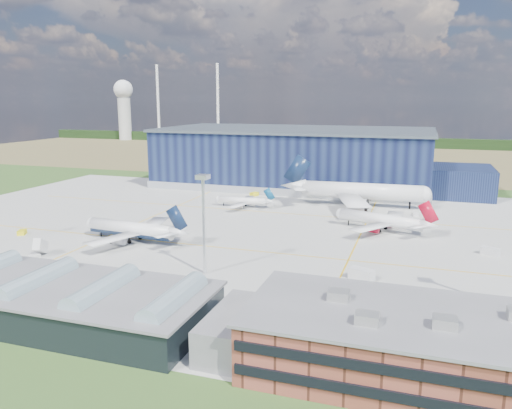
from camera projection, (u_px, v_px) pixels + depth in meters
name	position (u px, v px, depth m)	size (l,w,h in m)	color
ground	(216.00, 236.00, 145.67)	(600.00, 600.00, 0.00)	#2B4C1C
apron	(228.00, 228.00, 154.95)	(220.00, 160.00, 0.08)	#979793
farmland	(338.00, 156.00, 349.85)	(600.00, 220.00, 0.01)	olive
treeline	(354.00, 141.00, 423.26)	(600.00, 8.00, 8.00)	black
horizon_dressing	(150.00, 104.00, 470.83)	(440.20, 18.00, 70.00)	white
hangar	(301.00, 160.00, 230.37)	(145.00, 62.00, 26.10)	#101737
ops_building	(404.00, 344.00, 72.00)	(46.00, 23.00, 10.90)	brown
glass_concourse	(55.00, 298.00, 91.21)	(78.00, 23.00, 8.60)	black
light_mast_center	(203.00, 208.00, 111.53)	(2.60, 2.60, 23.00)	silver
airliner_navy	(131.00, 222.00, 139.72)	(34.88, 34.12, 11.37)	white
airliner_red	(380.00, 213.00, 150.97)	(33.01, 32.29, 10.76)	white
airliner_widebody	(362.00, 183.00, 183.92)	(55.57, 54.36, 18.12)	white
airliner_regional	(242.00, 197.00, 183.92)	(23.55, 23.03, 7.68)	white
gse_tug_a	(22.00, 232.00, 147.45)	(2.02, 3.31, 1.38)	yellow
gse_tug_b	(165.00, 296.00, 100.26)	(1.75, 2.62, 1.14)	yellow
gse_cart_a	(415.00, 214.00, 170.60)	(1.84, 2.76, 1.20)	silver
gse_van_b	(490.00, 251.00, 127.92)	(2.05, 4.47, 2.05)	silver
gse_tug_c	(254.00, 194.00, 205.83)	(2.19, 3.50, 1.53)	yellow
gse_van_c	(362.00, 274.00, 110.40)	(2.62, 5.45, 2.62)	silver
airstair	(41.00, 250.00, 127.61)	(1.95, 4.87, 3.12)	silver
car_a	(185.00, 303.00, 96.69)	(1.48, 3.69, 1.26)	#99999E
car_b	(488.00, 345.00, 80.09)	(1.29, 3.69, 1.22)	#99999E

